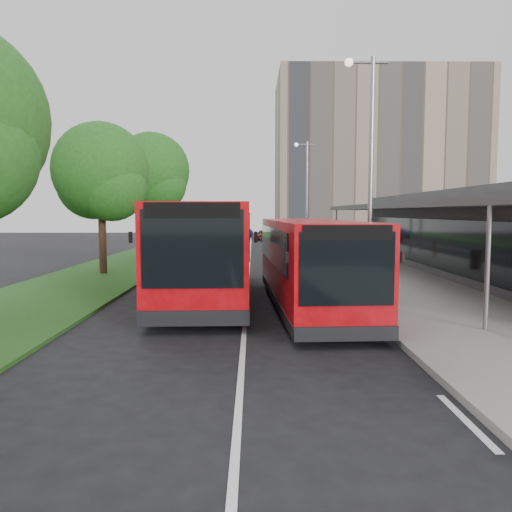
# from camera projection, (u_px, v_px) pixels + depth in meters

# --- Properties ---
(ground) EXTENTS (120.00, 120.00, 0.00)m
(ground) POSITION_uv_depth(u_px,v_px,m) (246.00, 312.00, 15.14)
(ground) COLOR black
(ground) RESTS_ON ground
(pavement) EXTENTS (5.00, 80.00, 0.15)m
(pavement) POSITION_uv_depth(u_px,v_px,m) (335.00, 254.00, 35.10)
(pavement) COLOR gray
(pavement) RESTS_ON ground
(grass_verge) EXTENTS (5.00, 80.00, 0.10)m
(grass_verge) POSITION_uv_depth(u_px,v_px,m) (150.00, 255.00, 35.02)
(grass_verge) COLOR #1A4215
(grass_verge) RESTS_ON ground
(lane_centre_line) EXTENTS (0.12, 70.00, 0.01)m
(lane_centre_line) POSITION_uv_depth(u_px,v_px,m) (249.00, 262.00, 30.08)
(lane_centre_line) COLOR silver
(lane_centre_line) RESTS_ON ground
(kerb_dashes) EXTENTS (0.12, 56.00, 0.01)m
(kerb_dashes) POSITION_uv_depth(u_px,v_px,m) (298.00, 256.00, 34.09)
(kerb_dashes) COLOR silver
(kerb_dashes) RESTS_ON ground
(office_block) EXTENTS (22.00, 12.00, 18.00)m
(office_block) POSITION_uv_depth(u_px,v_px,m) (375.00, 159.00, 56.29)
(office_block) COLOR tan
(office_block) RESTS_ON ground
(station_building) EXTENTS (7.70, 26.00, 4.00)m
(station_building) POSITION_uv_depth(u_px,v_px,m) (483.00, 233.00, 23.00)
(station_building) COLOR #2B2B2E
(station_building) RESTS_ON ground
(tree_mid) EXTENTS (4.54, 4.54, 7.28)m
(tree_mid) POSITION_uv_depth(u_px,v_px,m) (101.00, 177.00, 23.71)
(tree_mid) COLOR black
(tree_mid) RESTS_ON ground
(tree_far) EXTENTS (5.41, 5.41, 8.69)m
(tree_far) POSITION_uv_depth(u_px,v_px,m) (152.00, 176.00, 35.58)
(tree_far) COLOR black
(tree_far) RESTS_ON ground
(lamp_post_near) EXTENTS (1.44, 0.28, 8.00)m
(lamp_post_near) POSITION_uv_depth(u_px,v_px,m) (369.00, 161.00, 16.75)
(lamp_post_near) COLOR gray
(lamp_post_near) RESTS_ON pavement
(lamp_post_far) EXTENTS (1.44, 0.28, 8.00)m
(lamp_post_far) POSITION_uv_depth(u_px,v_px,m) (306.00, 189.00, 36.67)
(lamp_post_far) COLOR gray
(lamp_post_far) RESTS_ON pavement
(bus_main) EXTENTS (2.98, 9.87, 2.76)m
(bus_main) POSITION_uv_depth(u_px,v_px,m) (310.00, 263.00, 15.59)
(bus_main) COLOR red
(bus_main) RESTS_ON ground
(bus_second) EXTENTS (3.31, 11.66, 3.28)m
(bus_second) POSITION_uv_depth(u_px,v_px,m) (207.00, 250.00, 17.75)
(bus_second) COLOR red
(bus_second) RESTS_ON ground
(litter_bin) EXTENTS (0.58, 0.58, 1.00)m
(litter_bin) POSITION_uv_depth(u_px,v_px,m) (354.00, 259.00, 25.27)
(litter_bin) COLOR #371E16
(litter_bin) RESTS_ON pavement
(bollard) EXTENTS (0.19, 0.19, 1.04)m
(bollard) POSITION_uv_depth(u_px,v_px,m) (324.00, 249.00, 32.30)
(bollard) COLOR #FFAE0D
(bollard) RESTS_ON pavement
(car_near) EXTENTS (2.60, 4.05, 1.28)m
(car_near) POSITION_uv_depth(u_px,v_px,m) (267.00, 235.00, 52.11)
(car_near) COLOR #510E0B
(car_near) RESTS_ON ground
(car_far) EXTENTS (2.28, 3.46, 1.08)m
(car_far) POSITION_uv_depth(u_px,v_px,m) (244.00, 233.00, 59.40)
(car_far) COLOR navy
(car_far) RESTS_ON ground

